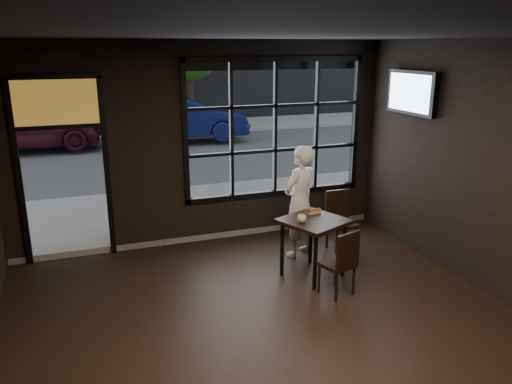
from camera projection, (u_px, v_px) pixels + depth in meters
name	position (u px, v px, depth m)	size (l,w,h in m)	color
floor	(292.00, 360.00, 5.14)	(6.00, 7.00, 0.02)	black
ceiling	(299.00, 33.00, 4.23)	(6.00, 7.00, 0.02)	black
window_frame	(275.00, 128.00, 8.17)	(3.06, 0.12, 2.28)	black
stained_transom	(56.00, 102.00, 6.95)	(1.20, 0.06, 0.70)	orange
street_asphalt	(112.00, 106.00, 26.80)	(60.00, 41.00, 0.04)	#545456
cafe_table	(313.00, 248.00, 6.89)	(0.77, 0.77, 0.84)	black
chair_near	(337.00, 262.00, 6.38)	(0.39, 0.39, 0.89)	black
chair_window	(342.00, 222.00, 7.75)	(0.41, 0.41, 0.94)	black
man	(300.00, 202.00, 7.49)	(0.62, 0.41, 1.71)	white
hotdog	(314.00, 212.00, 7.00)	(0.20, 0.08, 0.06)	tan
cup	(302.00, 219.00, 6.66)	(0.12, 0.12, 0.10)	silver
tv	(412.00, 93.00, 7.49)	(0.13, 1.12, 0.65)	black
navy_car	(180.00, 118.00, 16.27)	(1.52, 4.35, 1.43)	#0C1344
maroon_car	(22.00, 124.00, 14.81)	(1.82, 4.53, 1.54)	#3B0E1A
tree_left	(51.00, 47.00, 17.12)	(2.54, 2.54, 4.34)	#332114
tree_right	(189.00, 45.00, 18.53)	(2.59, 2.59, 4.42)	#332114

